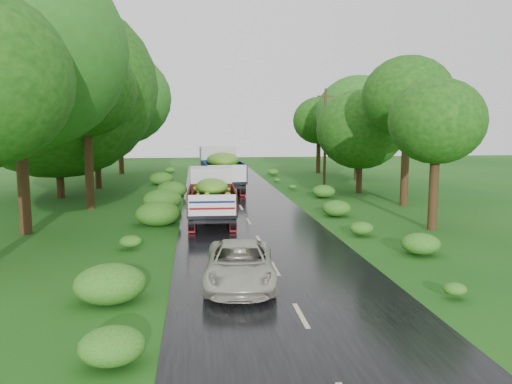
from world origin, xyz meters
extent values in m
plane|color=#0F440E|center=(0.00, 0.00, 0.00)|extent=(120.00, 120.00, 0.00)
cube|color=black|center=(0.00, 5.00, 0.01)|extent=(6.50, 80.00, 0.02)
cube|color=#BFB78C|center=(0.00, 0.00, 0.02)|extent=(0.12, 1.60, 0.00)
cube|color=#BFB78C|center=(0.00, 4.00, 0.02)|extent=(0.12, 1.60, 0.00)
cube|color=#BFB78C|center=(0.00, 8.00, 0.02)|extent=(0.12, 1.60, 0.00)
cube|color=#BFB78C|center=(0.00, 12.00, 0.02)|extent=(0.12, 1.60, 0.00)
cube|color=#BFB78C|center=(0.00, 16.00, 0.02)|extent=(0.12, 1.60, 0.00)
cube|color=#BFB78C|center=(0.00, 20.00, 0.02)|extent=(0.12, 1.60, 0.00)
cube|color=#BFB78C|center=(0.00, 24.00, 0.02)|extent=(0.12, 1.60, 0.00)
cube|color=#BFB78C|center=(0.00, 28.00, 0.02)|extent=(0.12, 1.60, 0.00)
cube|color=#BFB78C|center=(0.00, 32.00, 0.02)|extent=(0.12, 1.60, 0.00)
cube|color=#BFB78C|center=(0.00, 36.00, 0.02)|extent=(0.12, 1.60, 0.00)
cube|color=#BFB78C|center=(0.00, 40.00, 0.02)|extent=(0.12, 1.60, 0.00)
cube|color=black|center=(-1.75, 11.90, 0.59)|extent=(1.71, 5.19, 0.26)
cylinder|color=black|center=(-2.58, 13.80, 0.46)|extent=(0.28, 0.92, 0.91)
cylinder|color=black|center=(-0.81, 13.75, 0.46)|extent=(0.28, 0.92, 0.91)
cylinder|color=black|center=(-2.66, 10.75, 0.46)|extent=(0.28, 0.92, 0.91)
cylinder|color=black|center=(-0.89, 10.71, 0.46)|extent=(0.28, 0.92, 0.91)
cylinder|color=black|center=(-2.69, 9.82, 0.46)|extent=(0.28, 0.92, 0.91)
cylinder|color=black|center=(-0.92, 9.77, 0.46)|extent=(0.28, 0.92, 0.91)
cube|color=maroon|center=(-2.70, 9.51, 0.26)|extent=(0.31, 0.04, 0.41)
cube|color=maroon|center=(-0.92, 9.46, 0.26)|extent=(0.31, 0.04, 0.41)
cube|color=silver|center=(-1.69, 13.96, 1.59)|extent=(2.06, 1.79, 1.74)
cube|color=black|center=(-1.77, 10.94, 0.80)|extent=(2.21, 3.99, 0.15)
cube|color=#4D1B0D|center=(-2.79, 10.97, 1.30)|extent=(0.18, 3.93, 0.87)
cube|color=#4D1B0D|center=(-0.76, 10.91, 1.30)|extent=(0.18, 3.93, 0.87)
cube|color=#4D1B0D|center=(-1.72, 12.87, 1.30)|extent=(2.10, 0.13, 0.87)
cube|color=silver|center=(-1.82, 9.01, 1.30)|extent=(2.10, 0.13, 0.87)
ellipsoid|color=#378217|center=(-1.77, 10.94, 1.85)|extent=(1.85, 3.35, 0.91)
cube|color=black|center=(-0.75, 22.97, 0.73)|extent=(2.29, 6.39, 0.31)
cylinder|color=black|center=(-1.97, 25.19, 0.56)|extent=(0.38, 1.13, 1.12)
cylinder|color=black|center=(0.20, 25.32, 0.56)|extent=(0.38, 1.13, 1.12)
cylinder|color=black|center=(-1.75, 21.48, 0.56)|extent=(0.38, 1.13, 1.12)
cylinder|color=black|center=(0.41, 21.60, 0.56)|extent=(0.38, 1.13, 1.12)
cylinder|color=black|center=(-1.68, 20.34, 0.56)|extent=(0.38, 1.13, 1.12)
cylinder|color=black|center=(0.48, 20.46, 0.56)|extent=(0.38, 1.13, 1.12)
cube|color=maroon|center=(-1.66, 19.96, 0.31)|extent=(0.38, 0.07, 0.50)
cube|color=maroon|center=(0.50, 20.08, 0.31)|extent=(0.38, 0.07, 0.50)
cube|color=silver|center=(-0.90, 25.48, 1.94)|extent=(2.59, 2.26, 2.12)
cube|color=black|center=(-0.68, 21.80, 0.97)|extent=(2.84, 4.94, 0.18)
cube|color=navy|center=(-1.92, 21.73, 1.59)|extent=(0.37, 4.80, 1.06)
cube|color=navy|center=(0.55, 21.87, 1.59)|extent=(0.37, 4.80, 1.06)
cube|color=navy|center=(-0.82, 24.15, 1.59)|extent=(2.57, 0.24, 1.06)
cube|color=silver|center=(-0.55, 19.44, 1.59)|extent=(2.57, 0.24, 1.06)
ellipsoid|color=#378217|center=(-0.68, 21.80, 2.26)|extent=(2.39, 4.15, 1.12)
imported|color=#B1B09D|center=(-1.25, 2.59, 0.61)|extent=(2.32, 4.39, 1.18)
cylinder|color=#382616|center=(6.72, 23.60, 3.57)|extent=(0.22, 0.22, 7.13)
cube|color=#382616|center=(6.72, 23.60, 6.60)|extent=(1.25, 0.25, 0.09)
cylinder|color=black|center=(-9.67, 10.47, 4.30)|extent=(0.49, 0.49, 8.61)
ellipsoid|color=#0F400C|center=(-9.67, 10.47, 7.57)|extent=(4.26, 4.26, 3.84)
cylinder|color=black|center=(-8.26, 16.68, 3.67)|extent=(0.46, 0.46, 7.33)
ellipsoid|color=#0F400C|center=(-8.26, 16.68, 6.45)|extent=(3.31, 3.31, 2.98)
cylinder|color=black|center=(-10.97, 21.13, 3.92)|extent=(0.47, 0.47, 7.83)
ellipsoid|color=#0F400C|center=(-10.97, 21.13, 6.89)|extent=(5.00, 5.00, 4.50)
cylinder|color=black|center=(-9.50, 25.70, 3.32)|extent=(0.44, 0.44, 6.64)
ellipsoid|color=#0F400C|center=(-9.50, 25.70, 5.85)|extent=(3.92, 3.92, 3.53)
cylinder|color=black|center=(-11.45, 31.81, 4.17)|extent=(0.48, 0.48, 8.34)
ellipsoid|color=#0F400C|center=(-11.45, 31.81, 7.34)|extent=(4.07, 4.07, 3.66)
cylinder|color=black|center=(-9.45, 36.79, 4.00)|extent=(0.47, 0.47, 8.00)
ellipsoid|color=#0F400C|center=(-9.45, 36.79, 7.04)|extent=(4.39, 4.39, 3.95)
cylinder|color=black|center=(7.84, 9.18, 2.70)|extent=(0.41, 0.41, 5.40)
ellipsoid|color=#275A16|center=(7.84, 9.18, 4.75)|extent=(2.87, 2.87, 2.58)
cylinder|color=black|center=(9.34, 15.72, 3.48)|extent=(0.45, 0.45, 6.97)
ellipsoid|color=#275A16|center=(9.34, 15.72, 6.13)|extent=(3.19, 3.19, 2.87)
cylinder|color=black|center=(8.50, 21.17, 2.44)|extent=(0.40, 0.40, 4.88)
ellipsoid|color=#275A16|center=(8.50, 21.17, 4.29)|extent=(3.44, 3.44, 3.09)
cylinder|color=black|center=(10.99, 29.21, 3.12)|extent=(0.43, 0.43, 6.24)
ellipsoid|color=#275A16|center=(10.99, 29.21, 5.49)|extent=(3.76, 3.76, 3.39)
cylinder|color=black|center=(9.20, 35.40, 2.84)|extent=(0.42, 0.42, 5.69)
ellipsoid|color=#275A16|center=(9.20, 35.40, 5.00)|extent=(3.15, 3.15, 2.84)
camera|label=1|loc=(-2.46, -11.33, 4.59)|focal=35.00mm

